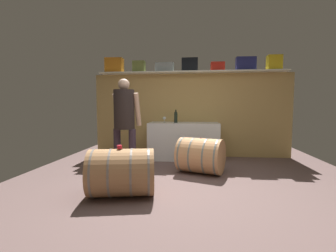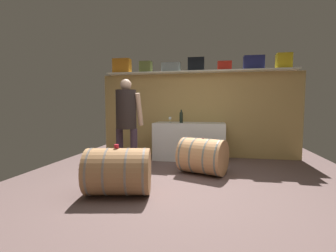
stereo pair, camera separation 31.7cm
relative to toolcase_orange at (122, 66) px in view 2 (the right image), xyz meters
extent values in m
cube|color=brown|center=(1.86, -1.80, -2.23)|extent=(5.97, 8.39, 0.02)
cube|color=tan|center=(1.86, 0.15, -1.22)|extent=(4.77, 0.10, 2.01)
cube|color=silver|center=(1.86, 0.00, -0.19)|extent=(4.39, 0.40, 0.03)
cube|color=orange|center=(0.00, 0.00, 0.00)|extent=(0.43, 0.26, 0.35)
cube|color=olive|center=(0.62, 0.00, -0.04)|extent=(0.29, 0.19, 0.27)
cube|color=gray|center=(1.24, 0.00, -0.07)|extent=(0.44, 0.22, 0.22)
cube|color=black|center=(1.84, 0.00, -0.02)|extent=(0.38, 0.19, 0.31)
cube|color=red|center=(2.49, 0.00, -0.07)|extent=(0.32, 0.22, 0.20)
cube|color=navy|center=(3.13, 0.00, -0.02)|extent=(0.45, 0.20, 0.31)
cube|color=yellow|center=(3.76, 0.00, -0.01)|extent=(0.31, 0.24, 0.33)
cube|color=white|center=(1.72, -0.25, -1.80)|extent=(1.61, 0.68, 0.85)
cylinder|color=black|center=(1.54, -0.32, -1.27)|extent=(0.08, 0.08, 0.21)
sphere|color=black|center=(1.54, -0.32, -1.15)|extent=(0.08, 0.08, 0.08)
cylinder|color=black|center=(1.54, -0.32, -1.11)|extent=(0.03, 0.03, 0.07)
cylinder|color=white|center=(1.27, -0.29, -1.37)|extent=(0.07, 0.07, 0.00)
cylinder|color=white|center=(1.27, -0.29, -1.33)|extent=(0.01, 0.01, 0.07)
sphere|color=white|center=(1.27, -0.29, -1.27)|extent=(0.07, 0.07, 0.07)
sphere|color=maroon|center=(1.27, -0.29, -1.28)|extent=(0.04, 0.04, 0.04)
cylinder|color=#A5764A|center=(0.99, -2.66, -1.90)|extent=(0.99, 0.81, 0.64)
cylinder|color=gray|center=(0.63, -2.74, -1.90)|extent=(0.16, 0.65, 0.65)
cylinder|color=gray|center=(0.86, -2.69, -1.90)|extent=(0.16, 0.65, 0.65)
cylinder|color=gray|center=(1.13, -2.64, -1.90)|extent=(0.16, 0.65, 0.65)
cylinder|color=gray|center=(1.35, -2.59, -1.90)|extent=(0.16, 0.65, 0.65)
cylinder|color=#974A3C|center=(0.99, -2.66, -1.57)|extent=(0.04, 0.04, 0.01)
cylinder|color=tan|center=(2.09, -1.40, -1.90)|extent=(0.96, 0.87, 0.64)
cylinder|color=slate|center=(1.78, -1.28, -1.90)|extent=(0.25, 0.62, 0.65)
cylinder|color=slate|center=(1.97, -1.35, -1.90)|extent=(0.25, 0.62, 0.65)
cylinder|color=slate|center=(2.21, -1.44, -1.90)|extent=(0.25, 0.62, 0.65)
cylinder|color=slate|center=(2.40, -1.51, -1.90)|extent=(0.25, 0.62, 0.65)
cylinder|color=brown|center=(2.09, -1.40, -1.57)|extent=(0.04, 0.04, 0.01)
cylinder|color=red|center=(0.97, -2.66, -1.54)|extent=(0.07, 0.07, 0.05)
cylinder|color=#342836|center=(0.90, -1.73, -1.81)|extent=(0.13, 0.13, 0.83)
cylinder|color=#342836|center=(0.60, -1.66, -1.81)|extent=(0.13, 0.13, 0.83)
cylinder|color=black|center=(0.75, -1.70, -1.05)|extent=(0.36, 0.36, 0.69)
sphere|color=tan|center=(0.75, -1.70, -0.62)|extent=(0.20, 0.20, 0.20)
cylinder|color=tan|center=(0.97, -1.65, -1.05)|extent=(0.13, 0.22, 0.58)
cylinder|color=tan|center=(0.57, -1.55, -1.05)|extent=(0.14, 0.24, 0.58)
camera|label=1|loc=(1.99, -5.78, -0.99)|focal=25.63mm
camera|label=2|loc=(2.31, -5.74, -0.99)|focal=25.63mm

